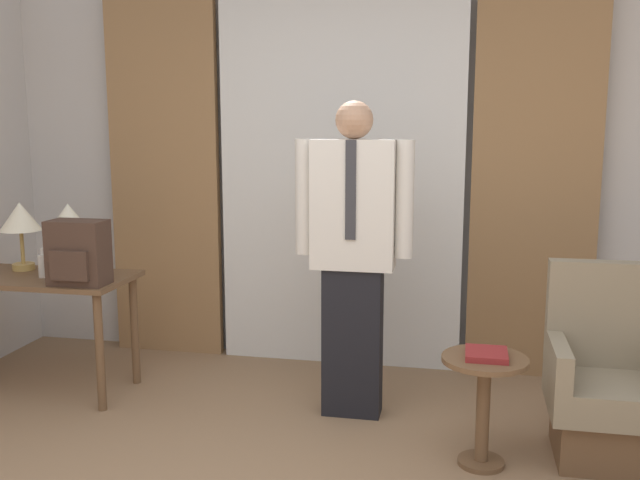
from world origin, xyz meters
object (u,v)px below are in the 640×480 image
at_px(backpack, 78,253).
at_px(book, 486,354).
at_px(table_lamp_right, 69,221).
at_px(table_lamp_left, 20,220).
at_px(armchair, 611,390).
at_px(bottle_by_lamp, 43,265).
at_px(side_table, 484,392).
at_px(person, 353,248).
at_px(desk, 36,293).

xyz_separation_m(backpack, book, (2.27, -0.29, -0.35)).
bearing_deg(table_lamp_right, table_lamp_left, 180.00).
height_order(backpack, armchair, backpack).
bearing_deg(bottle_by_lamp, side_table, -9.25).
bearing_deg(backpack, table_lamp_right, 127.37).
relative_size(table_lamp_right, person, 0.24).
distance_m(desk, side_table, 2.70).
bearing_deg(person, table_lamp_right, 176.75).
height_order(table_lamp_right, book, table_lamp_right).
xyz_separation_m(table_lamp_left, table_lamp_right, (0.33, 0.00, 0.00)).
bearing_deg(table_lamp_right, bottle_by_lamp, -116.01).
xyz_separation_m(backpack, side_table, (2.26, -0.29, -0.54)).
xyz_separation_m(person, book, (0.72, -0.48, -0.40)).
bearing_deg(table_lamp_right, book, -13.22).
bearing_deg(armchair, book, -160.25).
height_order(person, armchair, person).
relative_size(desk, side_table, 2.15).
xyz_separation_m(person, armchair, (1.33, -0.26, -0.61)).
bearing_deg(table_lamp_left, armchair, -6.08).
distance_m(desk, book, 2.70).
bearing_deg(backpack, bottle_by_lamp, 157.21).
bearing_deg(desk, armchair, -4.07).
distance_m(table_lamp_left, bottle_by_lamp, 0.39).
bearing_deg(person, table_lamp_left, 177.25).
relative_size(backpack, armchair, 0.39).
distance_m(armchair, side_table, 0.66).
distance_m(backpack, side_table, 2.34).
distance_m(bottle_by_lamp, side_table, 2.64).
distance_m(person, side_table, 1.04).
distance_m(desk, armchair, 3.29).
relative_size(person, book, 8.44).
bearing_deg(book, table_lamp_left, 168.28).
xyz_separation_m(armchair, side_table, (-0.62, -0.22, 0.02)).
height_order(bottle_by_lamp, side_table, bottle_by_lamp).
relative_size(desk, table_lamp_left, 2.75).
height_order(desk, table_lamp_right, table_lamp_right).
xyz_separation_m(table_lamp_left, book, (2.82, -0.59, -0.48)).
distance_m(table_lamp_left, book, 2.92).
bearing_deg(armchair, backpack, 178.65).
relative_size(table_lamp_left, side_table, 0.78).
bearing_deg(bottle_by_lamp, table_lamp_right, 63.99).
distance_m(person, armchair, 1.49).
relative_size(table_lamp_right, bottle_by_lamp, 2.41).
xyz_separation_m(bottle_by_lamp, backpack, (0.31, -0.13, 0.11)).
distance_m(armchair, book, 0.68).
height_order(armchair, side_table, armchair).
height_order(table_lamp_left, book, table_lamp_left).
height_order(table_lamp_right, side_table, table_lamp_right).
bearing_deg(table_lamp_right, armchair, -6.72).
xyz_separation_m(bottle_by_lamp, person, (1.86, 0.07, 0.16)).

